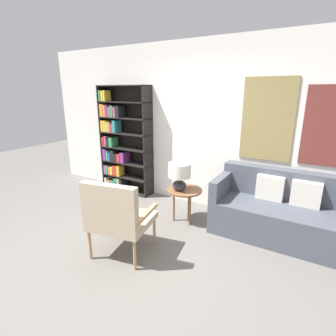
{
  "coord_description": "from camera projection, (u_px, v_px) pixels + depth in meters",
  "views": [
    {
      "loc": [
        1.89,
        -1.96,
        1.94
      ],
      "look_at": [
        0.11,
        1.01,
        0.9
      ],
      "focal_mm": 28.0,
      "sensor_mm": 36.0,
      "label": 1
    }
  ],
  "objects": [
    {
      "name": "ground_plane",
      "position": [
        116.0,
        260.0,
        3.09
      ],
      "size": [
        14.0,
        14.0,
        0.0
      ],
      "primitive_type": "plane",
      "color": "#66605B"
    },
    {
      "name": "side_table",
      "position": [
        184.0,
        193.0,
        3.91
      ],
      "size": [
        0.52,
        0.52,
        0.52
      ],
      "color": "brown",
      "rests_on": "ground_plane"
    },
    {
      "name": "armchair",
      "position": [
        117.0,
        215.0,
        3.01
      ],
      "size": [
        0.77,
        0.75,
        0.97
      ],
      "color": "tan",
      "rests_on": "ground_plane"
    },
    {
      "name": "bookshelf",
      "position": [
        120.0,
        143.0,
        5.07
      ],
      "size": [
        1.06,
        0.3,
        2.02
      ],
      "color": "black",
      "rests_on": "ground_plane"
    },
    {
      "name": "couch",
      "position": [
        284.0,
        213.0,
        3.54
      ],
      "size": [
        1.83,
        0.81,
        0.88
      ],
      "color": "#474C56",
      "rests_on": "ground_plane"
    },
    {
      "name": "table_lamp",
      "position": [
        179.0,
        174.0,
        3.79
      ],
      "size": [
        0.33,
        0.33,
        0.41
      ],
      "color": "#2D2D33",
      "rests_on": "side_table"
    },
    {
      "name": "wall_back",
      "position": [
        196.0,
        126.0,
        4.35
      ],
      "size": [
        6.4,
        0.08,
        2.7
      ],
      "color": "white",
      "rests_on": "ground_plane"
    }
  ]
}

